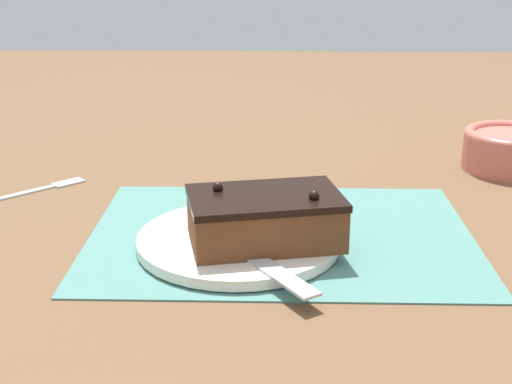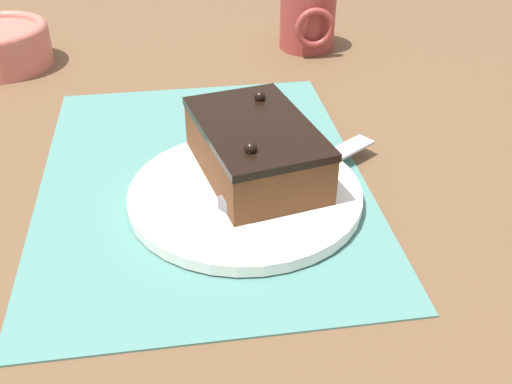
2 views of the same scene
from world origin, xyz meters
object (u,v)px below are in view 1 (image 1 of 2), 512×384
(cake_plate, at_px, (238,240))
(small_bowl, at_px, (512,149))
(serving_knife, at_px, (237,243))
(chocolate_cake, at_px, (265,218))
(dessert_fork, at_px, (44,188))

(cake_plate, height_order, small_bowl, small_bowl)
(serving_knife, bearing_deg, cake_plate, -122.38)
(cake_plate, bearing_deg, serving_knife, 91.18)
(chocolate_cake, height_order, serving_knife, chocolate_cake)
(cake_plate, distance_m, small_bowl, 0.51)
(serving_knife, distance_m, dessert_fork, 0.37)
(chocolate_cake, relative_size, small_bowl, 1.27)
(cake_plate, xyz_separation_m, serving_knife, (-0.00, 0.03, 0.01))
(dessert_fork, bearing_deg, small_bowl, 55.62)
(cake_plate, bearing_deg, dessert_fork, -34.65)
(dessert_fork, bearing_deg, serving_knife, 7.79)
(chocolate_cake, distance_m, small_bowl, 0.50)
(chocolate_cake, bearing_deg, small_bowl, -139.08)
(serving_knife, relative_size, small_bowl, 1.27)
(serving_knife, relative_size, dessert_fork, 1.56)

